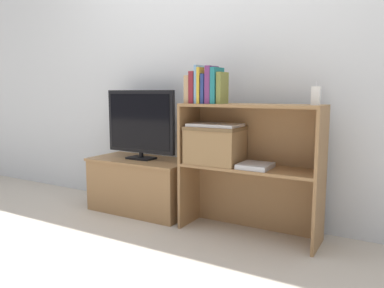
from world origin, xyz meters
The scene contains 18 objects.
ground_plane centered at (0.00, 0.00, 0.00)m, with size 16.00×16.00×0.00m, color #BCB2A3.
wall_back centered at (0.00, 0.45, 1.20)m, with size 10.00×0.05×2.40m.
tv_stand centered at (-0.51, 0.21, 0.22)m, with size 0.85×0.43×0.43m.
tv centered at (-0.51, 0.20, 0.73)m, with size 0.63×0.14×0.55m.
bookshelf_lower_tier centered at (0.44, 0.22, 0.30)m, with size 0.95×0.31×0.48m.
bookshelf_upper_tier centered at (0.44, 0.21, 0.75)m, with size 0.95×0.31×0.42m.
book_tan centered at (0.02, 0.10, 0.99)m, with size 0.04×0.12×0.19m.
book_maroon centered at (0.06, 0.10, 1.00)m, with size 0.04×0.14×0.22m.
book_skyblue centered at (0.09, 0.10, 1.02)m, with size 0.02×0.13×0.26m.
book_mustard centered at (0.12, 0.10, 1.01)m, with size 0.02×0.15×0.24m.
book_navy centered at (0.15, 0.10, 0.99)m, with size 0.03×0.14×0.20m.
book_plum centered at (0.18, 0.10, 1.02)m, with size 0.04×0.14×0.25m.
book_teal centered at (0.23, 0.10, 1.01)m, with size 0.03×0.15×0.24m.
book_olive centered at (0.26, 0.10, 1.00)m, with size 0.03×0.13×0.21m.
baby_monitor centered at (0.86, 0.15, 0.95)m, with size 0.05×0.04×0.14m.
storage_basket_left centered at (0.20, 0.14, 0.62)m, with size 0.38×0.28×0.26m.
laptop centered at (0.20, 0.14, 0.75)m, with size 0.35×0.23×0.02m.
magazine_stack centered at (0.50, 0.12, 0.49)m, with size 0.20×0.22×0.03m.
Camera 1 is at (1.35, -2.18, 0.97)m, focal length 35.00 mm.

